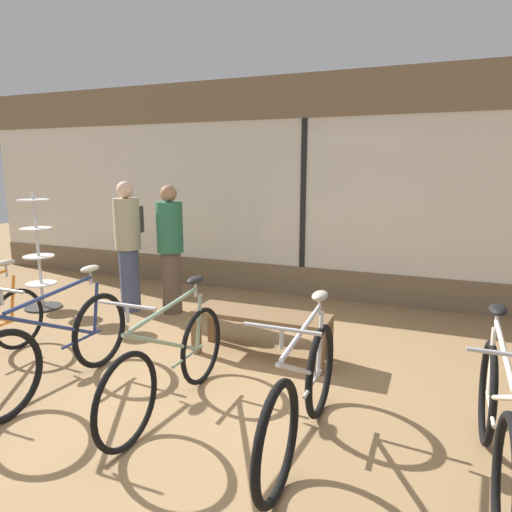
{
  "coord_description": "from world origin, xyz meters",
  "views": [
    {
      "loc": [
        1.87,
        -2.93,
        1.93
      ],
      "look_at": [
        0.0,
        1.68,
        0.95
      ],
      "focal_mm": 32.0,
      "sensor_mm": 36.0,
      "label": 1
    }
  ],
  "objects_px": {
    "display_bench": "(261,321)",
    "customer_near_rack": "(170,247)",
    "bicycle_right": "(302,396)",
    "bicycle_far_right": "(495,425)",
    "accessory_rack": "(39,262)",
    "bicycle_left": "(59,347)",
    "customer_by_window": "(128,242)",
    "bicycle_center": "(170,364)"
  },
  "relations": [
    {
      "from": "bicycle_right",
      "to": "bicycle_far_right",
      "type": "xyz_separation_m",
      "value": [
        1.18,
        0.09,
        0.01
      ]
    },
    {
      "from": "bicycle_right",
      "to": "accessory_rack",
      "type": "relative_size",
      "value": 1.09
    },
    {
      "from": "bicycle_center",
      "to": "display_bench",
      "type": "relative_size",
      "value": 1.25
    },
    {
      "from": "bicycle_far_right",
      "to": "accessory_rack",
      "type": "bearing_deg",
      "value": 163.03
    },
    {
      "from": "accessory_rack",
      "to": "bicycle_far_right",
      "type": "bearing_deg",
      "value": -16.97
    },
    {
      "from": "bicycle_center",
      "to": "bicycle_far_right",
      "type": "bearing_deg",
      "value": -0.61
    },
    {
      "from": "bicycle_left",
      "to": "accessory_rack",
      "type": "distance_m",
      "value": 2.66
    },
    {
      "from": "bicycle_right",
      "to": "display_bench",
      "type": "relative_size",
      "value": 1.24
    },
    {
      "from": "bicycle_right",
      "to": "customer_near_rack",
      "type": "height_order",
      "value": "customer_near_rack"
    },
    {
      "from": "customer_by_window",
      "to": "accessory_rack",
      "type": "bearing_deg",
      "value": -160.91
    },
    {
      "from": "bicycle_far_right",
      "to": "customer_near_rack",
      "type": "xyz_separation_m",
      "value": [
        -3.64,
        2.16,
        0.49
      ]
    },
    {
      "from": "accessory_rack",
      "to": "customer_near_rack",
      "type": "xyz_separation_m",
      "value": [
        1.76,
        0.51,
        0.23
      ]
    },
    {
      "from": "bicycle_right",
      "to": "customer_by_window",
      "type": "height_order",
      "value": "customer_by_window"
    },
    {
      "from": "bicycle_right",
      "to": "customer_by_window",
      "type": "xyz_separation_m",
      "value": [
        -3.05,
        2.15,
        0.54
      ]
    },
    {
      "from": "bicycle_left",
      "to": "display_bench",
      "type": "bearing_deg",
      "value": 44.01
    },
    {
      "from": "display_bench",
      "to": "customer_near_rack",
      "type": "bearing_deg",
      "value": 151.37
    },
    {
      "from": "display_bench",
      "to": "customer_near_rack",
      "type": "xyz_separation_m",
      "value": [
        -1.63,
        0.89,
        0.51
      ]
    },
    {
      "from": "bicycle_center",
      "to": "display_bench",
      "type": "distance_m",
      "value": 1.28
    },
    {
      "from": "bicycle_left",
      "to": "customer_by_window",
      "type": "height_order",
      "value": "customer_by_window"
    },
    {
      "from": "bicycle_far_right",
      "to": "customer_near_rack",
      "type": "distance_m",
      "value": 4.27
    },
    {
      "from": "bicycle_right",
      "to": "display_bench",
      "type": "xyz_separation_m",
      "value": [
        -0.83,
        1.36,
        -0.01
      ]
    },
    {
      "from": "display_bench",
      "to": "bicycle_right",
      "type": "bearing_deg",
      "value": -58.49
    },
    {
      "from": "bicycle_right",
      "to": "customer_near_rack",
      "type": "bearing_deg",
      "value": 137.59
    },
    {
      "from": "customer_near_rack",
      "to": "bicycle_center",
      "type": "bearing_deg",
      "value": -57.89
    },
    {
      "from": "bicycle_left",
      "to": "bicycle_right",
      "type": "distance_m",
      "value": 2.2
    },
    {
      "from": "bicycle_left",
      "to": "bicycle_center",
      "type": "relative_size",
      "value": 1.03
    },
    {
      "from": "customer_near_rack",
      "to": "customer_by_window",
      "type": "distance_m",
      "value": 0.6
    },
    {
      "from": "customer_by_window",
      "to": "bicycle_left",
      "type": "bearing_deg",
      "value": -68.16
    },
    {
      "from": "bicycle_center",
      "to": "display_bench",
      "type": "xyz_separation_m",
      "value": [
        0.29,
        1.25,
        -0.01
      ]
    },
    {
      "from": "bicycle_center",
      "to": "customer_near_rack",
      "type": "relative_size",
      "value": 1.04
    },
    {
      "from": "customer_by_window",
      "to": "bicycle_far_right",
      "type": "bearing_deg",
      "value": -25.96
    },
    {
      "from": "bicycle_far_right",
      "to": "customer_by_window",
      "type": "height_order",
      "value": "customer_by_window"
    },
    {
      "from": "bicycle_center",
      "to": "accessory_rack",
      "type": "relative_size",
      "value": 1.1
    },
    {
      "from": "display_bench",
      "to": "customer_near_rack",
      "type": "height_order",
      "value": "customer_near_rack"
    },
    {
      "from": "accessory_rack",
      "to": "display_bench",
      "type": "bearing_deg",
      "value": -6.35
    },
    {
      "from": "bicycle_center",
      "to": "bicycle_far_right",
      "type": "distance_m",
      "value": 2.3
    },
    {
      "from": "bicycle_left",
      "to": "customer_by_window",
      "type": "bearing_deg",
      "value": 111.84
    },
    {
      "from": "bicycle_left",
      "to": "customer_near_rack",
      "type": "relative_size",
      "value": 1.06
    },
    {
      "from": "accessory_rack",
      "to": "customer_near_rack",
      "type": "relative_size",
      "value": 0.94
    },
    {
      "from": "bicycle_center",
      "to": "bicycle_far_right",
      "type": "relative_size",
      "value": 0.99
    },
    {
      "from": "bicycle_far_right",
      "to": "customer_near_rack",
      "type": "bearing_deg",
      "value": 149.32
    },
    {
      "from": "bicycle_left",
      "to": "bicycle_far_right",
      "type": "distance_m",
      "value": 3.38
    }
  ]
}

